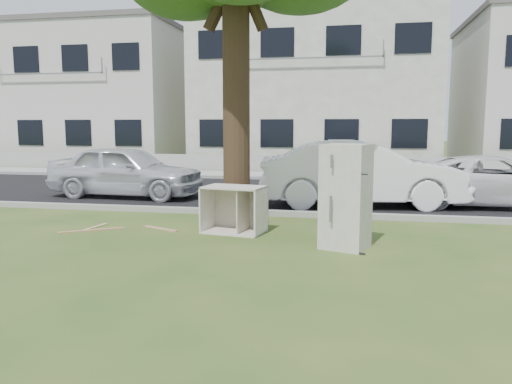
% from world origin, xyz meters
% --- Properties ---
extents(ground, '(120.00, 120.00, 0.00)m').
position_xyz_m(ground, '(0.00, 0.00, 0.00)').
color(ground, '#2F4C1B').
extents(road, '(120.00, 7.00, 0.01)m').
position_xyz_m(road, '(0.00, 6.00, 0.01)').
color(road, black).
rests_on(road, ground).
extents(kerb_near, '(120.00, 0.18, 0.12)m').
position_xyz_m(kerb_near, '(0.00, 2.45, 0.00)').
color(kerb_near, gray).
rests_on(kerb_near, ground).
extents(kerb_far, '(120.00, 0.18, 0.12)m').
position_xyz_m(kerb_far, '(0.00, 9.55, 0.00)').
color(kerb_far, gray).
rests_on(kerb_far, ground).
extents(sidewalk, '(120.00, 2.80, 0.01)m').
position_xyz_m(sidewalk, '(0.00, 11.00, 0.01)').
color(sidewalk, gray).
rests_on(sidewalk, ground).
extents(low_wall, '(120.00, 0.15, 0.70)m').
position_xyz_m(low_wall, '(0.00, 12.60, 0.35)').
color(low_wall, gray).
rests_on(low_wall, ground).
extents(townhouse_left, '(10.20, 8.16, 7.04)m').
position_xyz_m(townhouse_left, '(-12.00, 17.50, 3.52)').
color(townhouse_left, beige).
rests_on(townhouse_left, ground).
extents(townhouse_center, '(11.22, 8.16, 7.44)m').
position_xyz_m(townhouse_center, '(0.00, 17.50, 3.72)').
color(townhouse_center, silver).
rests_on(townhouse_center, ground).
extents(fridge, '(0.84, 0.81, 1.63)m').
position_xyz_m(fridge, '(1.79, -0.11, 0.82)').
color(fridge, beige).
rests_on(fridge, ground).
extents(cabinet, '(1.17, 0.84, 0.84)m').
position_xyz_m(cabinet, '(-0.19, 0.68, 0.42)').
color(cabinet, white).
rests_on(cabinet, ground).
extents(plank_a, '(1.02, 0.73, 0.02)m').
position_xyz_m(plank_a, '(-2.78, 0.30, 0.01)').
color(plank_a, '#A67950').
rests_on(plank_a, ground).
extents(plank_b, '(0.79, 0.43, 0.02)m').
position_xyz_m(plank_b, '(-1.60, 0.69, 0.01)').
color(plank_b, tan).
rests_on(plank_b, ground).
extents(plank_c, '(0.18, 0.72, 0.02)m').
position_xyz_m(plank_c, '(-2.87, 0.59, 0.01)').
color(plank_c, tan).
rests_on(plank_c, ground).
extents(car_center, '(4.95, 2.32, 1.57)m').
position_xyz_m(car_center, '(2.07, 4.16, 0.79)').
color(car_center, white).
rests_on(car_center, ground).
extents(car_right, '(4.42, 2.11, 1.22)m').
position_xyz_m(car_right, '(5.25, 4.73, 0.61)').
color(car_right, white).
rests_on(car_right, ground).
extents(car_left, '(4.24, 1.92, 1.41)m').
position_xyz_m(car_left, '(-4.11, 4.55, 0.71)').
color(car_left, silver).
rests_on(car_left, ground).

